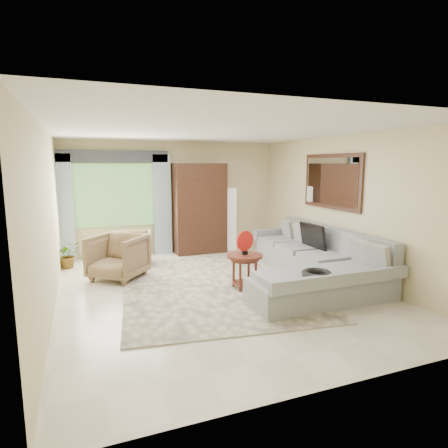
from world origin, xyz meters
name	(u,v)px	position (x,y,z in m)	size (l,w,h in m)	color
ground	(218,290)	(0.00, 0.00, 0.00)	(6.00, 6.00, 0.00)	silver
area_rug	(214,285)	(0.02, 0.23, 0.01)	(3.00, 4.00, 0.02)	beige
sectional_sofa	(315,266)	(1.78, -0.18, 0.28)	(2.30, 3.46, 0.90)	gray
tv_screen	(313,236)	(2.05, 0.30, 0.72)	(0.06, 0.74, 0.48)	black
garden_hose	(317,274)	(1.00, -1.35, 0.55)	(0.43, 0.43, 0.09)	black
coffee_table	(245,271)	(0.43, -0.13, 0.31)	(0.60, 0.60, 0.60)	#4B1E14
red_disc	(245,241)	(0.43, -0.13, 0.83)	(0.34, 0.34, 0.03)	red
armchair_left	(118,257)	(-1.48, 1.27, 0.41)	(0.87, 0.89, 0.81)	#917A4F
armchair_right	(133,248)	(-1.09, 2.14, 0.34)	(0.74, 0.76, 0.69)	brown
potted_plant	(68,255)	(-2.36, 2.39, 0.26)	(0.48, 0.41, 0.53)	#999999
armoire	(200,208)	(0.55, 2.72, 1.05)	(1.20, 0.55, 2.10)	black
floor_lamp	(230,219)	(1.35, 2.78, 0.75)	(0.24, 0.24, 1.50)	silver
window	(114,195)	(-1.35, 2.97, 1.40)	(1.80, 0.04, 1.40)	#669E59
curtain_left	(63,209)	(-2.40, 2.88, 1.15)	(0.40, 0.08, 2.30)	#9EB7CC
curtain_right	(162,205)	(-0.30, 2.88, 1.15)	(0.40, 0.08, 2.30)	#9EB7CC
valance	(113,156)	(-1.35, 2.90, 2.25)	(2.40, 0.12, 0.26)	#1E232D
wall_mirror	(331,181)	(2.46, 0.35, 1.75)	(0.05, 1.70, 1.05)	black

